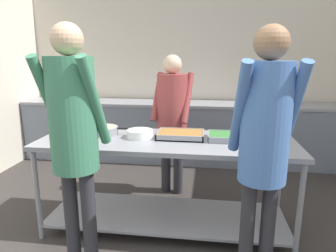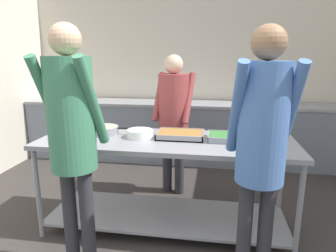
{
  "view_description": "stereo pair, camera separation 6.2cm",
  "coord_description": "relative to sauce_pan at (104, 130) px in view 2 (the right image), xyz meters",
  "views": [
    {
      "loc": [
        0.39,
        -1.19,
        1.61
      ],
      "look_at": [
        0.03,
        1.48,
        0.97
      ],
      "focal_mm": 32.0,
      "sensor_mm": 36.0,
      "label": 1
    },
    {
      "loc": [
        0.45,
        -1.18,
        1.61
      ],
      "look_at": [
        0.03,
        1.48,
        0.97
      ],
      "focal_mm": 32.0,
      "sensor_mm": 36.0,
      "label": 2
    }
  ],
  "objects": [
    {
      "name": "wall_rear",
      "position": [
        0.6,
        2.18,
        0.41
      ],
      "size": [
        5.05,
        0.06,
        2.65
      ],
      "color": "beige",
      "rests_on": "ground_plane"
    },
    {
      "name": "back_counter",
      "position": [
        0.6,
        1.81,
        -0.45
      ],
      "size": [
        4.89,
        0.65,
        0.91
      ],
      "color": "slate",
      "rests_on": "ground_plane"
    },
    {
      "name": "serving_counter",
      "position": [
        0.63,
        -0.1,
        -0.32
      ],
      "size": [
        2.29,
        0.77,
        0.87
      ],
      "color": "gray",
      "rests_on": "ground_plane"
    },
    {
      "name": "sauce_pan",
      "position": [
        0.0,
        0.0,
        0.0
      ],
      "size": [
        0.43,
        0.29,
        0.07
      ],
      "color": "gray",
      "rests_on": "serving_counter"
    },
    {
      "name": "plate_stack",
      "position": [
        0.37,
        -0.07,
        -0.0
      ],
      "size": [
        0.25,
        0.25,
        0.07
      ],
      "color": "white",
      "rests_on": "serving_counter"
    },
    {
      "name": "serving_tray_vegetables",
      "position": [
        0.75,
        -0.02,
        -0.01
      ],
      "size": [
        0.42,
        0.31,
        0.05
      ],
      "color": "gray",
      "rests_on": "serving_counter"
    },
    {
      "name": "serving_tray_roast",
      "position": [
        1.23,
        -0.04,
        -0.01
      ],
      "size": [
        0.48,
        0.29,
        0.05
      ],
      "color": "gray",
      "rests_on": "serving_counter"
    },
    {
      "name": "guest_serving_left",
      "position": [
        1.34,
        -0.79,
        0.22
      ],
      "size": [
        0.43,
        0.38,
        1.79
      ],
      "color": "#2D2D33",
      "rests_on": "ground_plane"
    },
    {
      "name": "guest_serving_right",
      "position": [
        0.09,
        -0.8,
        0.23
      ],
      "size": [
        0.44,
        0.38,
        1.82
      ],
      "color": "#2D2D33",
      "rests_on": "ground_plane"
    },
    {
      "name": "cook_behind_counter",
      "position": [
        0.59,
        0.66,
        0.09
      ],
      "size": [
        0.49,
        0.4,
        1.62
      ],
      "color": "#2D2D33",
      "rests_on": "ground_plane"
    },
    {
      "name": "water_bottle",
      "position": [
        1.66,
        1.82,
        0.13
      ],
      "size": [
        0.08,
        0.08,
        0.29
      ],
      "color": "brown",
      "rests_on": "back_counter"
    }
  ]
}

